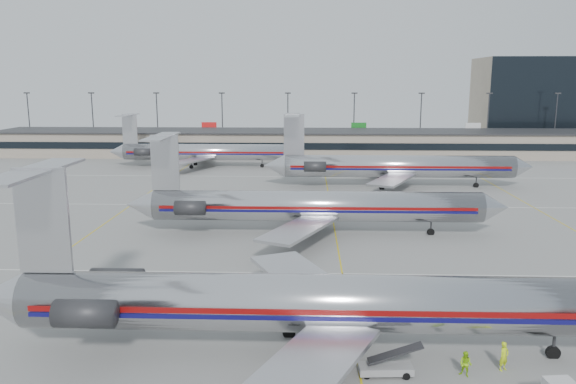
{
  "coord_description": "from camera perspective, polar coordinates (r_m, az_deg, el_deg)",
  "views": [
    {
      "loc": [
        -3.4,
        -41.95,
        18.39
      ],
      "look_at": [
        -5.92,
        27.91,
        4.5
      ],
      "focal_mm": 35.0,
      "sensor_mm": 36.0,
      "label": 1
    }
  ],
  "objects": [
    {
      "name": "jet_foreground",
      "position": [
        38.51,
        3.2,
        -11.13
      ],
      "size": [
        49.36,
        29.06,
        12.92
      ],
      "color": "silver",
      "rests_on": "ground"
    },
    {
      "name": "jet_second_row",
      "position": [
        68.05,
        2.11,
        -1.39
      ],
      "size": [
        46.39,
        27.31,
        12.14
      ],
      "color": "silver",
      "rests_on": "ground"
    },
    {
      "name": "apron_markings",
      "position": [
        55.21,
        5.54,
        -8.26
      ],
      "size": [
        160.0,
        0.15,
        0.02
      ],
      "primitive_type": "cube",
      "color": "silver",
      "rests_on": "ground"
    },
    {
      "name": "ground",
      "position": [
        45.93,
        6.29,
        -12.44
      ],
      "size": [
        260.0,
        260.0,
        0.0
      ],
      "primitive_type": "plane",
      "color": "gray",
      "rests_on": "ground"
    },
    {
      "name": "terminal",
      "position": [
        140.8,
        3.45,
        5.01
      ],
      "size": [
        162.0,
        17.0,
        6.25
      ],
      "color": "gray",
      "rests_on": "ground"
    },
    {
      "name": "ramp_worker_far",
      "position": [
        38.68,
        17.6,
        -16.33
      ],
      "size": [
        1.02,
        0.99,
        1.66
      ],
      "primitive_type": "imported",
      "rotation": [
        0.0,
        0.0,
        -0.64
      ],
      "color": "#96DD14",
      "rests_on": "ground"
    },
    {
      "name": "light_mast_row",
      "position": [
        154.3,
        3.35,
        7.58
      ],
      "size": [
        163.6,
        0.4,
        15.28
      ],
      "color": "#38383D",
      "rests_on": "ground"
    },
    {
      "name": "distant_building",
      "position": [
        182.2,
        23.37,
        8.48
      ],
      "size": [
        30.0,
        20.0,
        25.0
      ],
      "primitive_type": "cube",
      "color": "tan",
      "rests_on": "ground"
    },
    {
      "name": "jet_third_row",
      "position": [
        100.02,
        10.6,
        2.62
      ],
      "size": [
        46.99,
        28.9,
        12.85
      ],
      "color": "silver",
      "rests_on": "ground"
    },
    {
      "name": "belt_loader",
      "position": [
        37.79,
        10.02,
        -17.09
      ],
      "size": [
        4.05,
        1.42,
        2.12
      ],
      "rotation": [
        0.0,
        0.0,
        0.06
      ],
      "color": "#969696",
      "rests_on": "ground"
    },
    {
      "name": "ramp_worker_near",
      "position": [
        40.13,
        21.09,
        -15.3
      ],
      "size": [
        0.85,
        0.77,
        1.94
      ],
      "primitive_type": "imported",
      "rotation": [
        0.0,
        0.0,
        0.56
      ],
      "color": "#C8E915",
      "rests_on": "ground"
    },
    {
      "name": "jet_back_row",
      "position": [
        122.86,
        -8.76,
        4.06
      ],
      "size": [
        41.9,
        25.77,
        11.46
      ],
      "color": "silver",
      "rests_on": "ground"
    }
  ]
}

